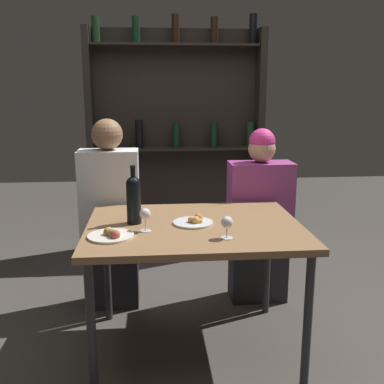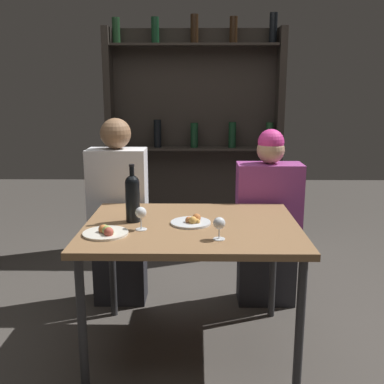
# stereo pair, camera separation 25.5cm
# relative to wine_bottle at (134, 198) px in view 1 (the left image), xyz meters

# --- Properties ---
(ground_plane) EXTENTS (10.00, 10.00, 0.00)m
(ground_plane) POSITION_rel_wine_bottle_xyz_m (0.33, -0.05, -0.90)
(ground_plane) COLOR #47423D
(dining_table) EXTENTS (1.17, 0.91, 0.76)m
(dining_table) POSITION_rel_wine_bottle_xyz_m (0.33, -0.05, -0.21)
(dining_table) COLOR olive
(dining_table) RESTS_ON ground_plane
(wine_rack_wall) EXTENTS (1.58, 0.21, 2.12)m
(wine_rack_wall) POSITION_rel_wine_bottle_xyz_m (0.33, 1.72, 0.17)
(wine_rack_wall) COLOR #28231E
(wine_rack_wall) RESTS_ON ground_plane
(wine_bottle) EXTENTS (0.08, 0.08, 0.32)m
(wine_bottle) POSITION_rel_wine_bottle_xyz_m (0.00, 0.00, 0.00)
(wine_bottle) COLOR black
(wine_bottle) RESTS_ON dining_table
(wine_glass_0) EXTENTS (0.06, 0.06, 0.11)m
(wine_glass_0) POSITION_rel_wine_bottle_xyz_m (0.47, -0.30, -0.07)
(wine_glass_0) COLOR silver
(wine_glass_0) RESTS_ON dining_table
(wine_glass_1) EXTENTS (0.06, 0.06, 0.12)m
(wine_glass_1) POSITION_rel_wine_bottle_xyz_m (0.06, -0.15, -0.06)
(wine_glass_1) COLOR silver
(wine_glass_1) RESTS_ON dining_table
(food_plate_0) EXTENTS (0.22, 0.22, 0.05)m
(food_plate_0) POSITION_rel_wine_bottle_xyz_m (0.33, -0.04, -0.13)
(food_plate_0) COLOR silver
(food_plate_0) RESTS_ON dining_table
(food_plate_1) EXTENTS (0.23, 0.23, 0.05)m
(food_plate_1) POSITION_rel_wine_bottle_xyz_m (-0.10, -0.24, -0.13)
(food_plate_1) COLOR silver
(food_plate_1) RESTS_ON dining_table
(seated_person_left) EXTENTS (0.39, 0.22, 1.29)m
(seated_person_left) POSITION_rel_wine_bottle_xyz_m (-0.18, 0.56, -0.29)
(seated_person_left) COLOR #26262B
(seated_person_left) RESTS_ON ground_plane
(seated_person_right) EXTENTS (0.43, 0.22, 1.22)m
(seated_person_right) POSITION_rel_wine_bottle_xyz_m (0.84, 0.56, -0.32)
(seated_person_right) COLOR #26262B
(seated_person_right) RESTS_ON ground_plane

